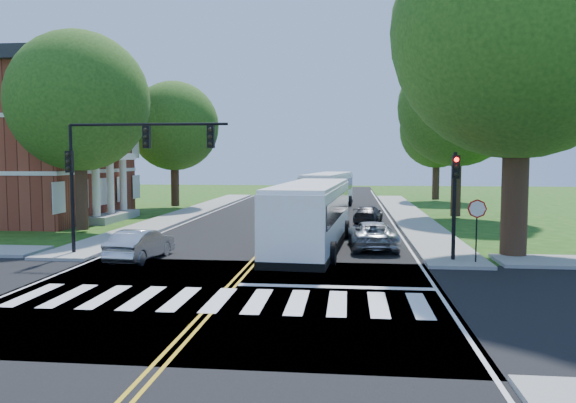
# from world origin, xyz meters

# --- Properties ---
(ground) EXTENTS (140.00, 140.00, 0.00)m
(ground) POSITION_xyz_m (0.00, 0.00, 0.00)
(ground) COLOR #1F4611
(ground) RESTS_ON ground
(road) EXTENTS (14.00, 96.00, 0.01)m
(road) POSITION_xyz_m (0.00, 18.00, 0.01)
(road) COLOR black
(road) RESTS_ON ground
(cross_road) EXTENTS (60.00, 12.00, 0.01)m
(cross_road) POSITION_xyz_m (0.00, 0.00, 0.01)
(cross_road) COLOR black
(cross_road) RESTS_ON ground
(center_line) EXTENTS (0.36, 70.00, 0.01)m
(center_line) POSITION_xyz_m (0.00, 22.00, 0.01)
(center_line) COLOR gold
(center_line) RESTS_ON road
(edge_line_w) EXTENTS (0.12, 70.00, 0.01)m
(edge_line_w) POSITION_xyz_m (-6.80, 22.00, 0.01)
(edge_line_w) COLOR silver
(edge_line_w) RESTS_ON road
(edge_line_e) EXTENTS (0.12, 70.00, 0.01)m
(edge_line_e) POSITION_xyz_m (6.80, 22.00, 0.01)
(edge_line_e) COLOR silver
(edge_line_e) RESTS_ON road
(crosswalk) EXTENTS (12.60, 3.00, 0.01)m
(crosswalk) POSITION_xyz_m (0.00, -0.50, 0.02)
(crosswalk) COLOR silver
(crosswalk) RESTS_ON road
(stop_bar) EXTENTS (6.60, 0.40, 0.01)m
(stop_bar) POSITION_xyz_m (3.50, 1.60, 0.02)
(stop_bar) COLOR silver
(stop_bar) RESTS_ON road
(sidewalk_nw) EXTENTS (2.60, 40.00, 0.15)m
(sidewalk_nw) POSITION_xyz_m (-8.30, 25.00, 0.07)
(sidewalk_nw) COLOR gray
(sidewalk_nw) RESTS_ON ground
(sidewalk_ne) EXTENTS (2.60, 40.00, 0.15)m
(sidewalk_ne) POSITION_xyz_m (8.30, 25.00, 0.07)
(sidewalk_ne) COLOR gray
(sidewalk_ne) RESTS_ON ground
(tree_ne_big) EXTENTS (10.80, 10.80, 14.91)m
(tree_ne_big) POSITION_xyz_m (11.00, 8.00, 9.62)
(tree_ne_big) COLOR #361E15
(tree_ne_big) RESTS_ON ground
(tree_west_near) EXTENTS (8.00, 8.00, 11.40)m
(tree_west_near) POSITION_xyz_m (-11.50, 14.00, 7.53)
(tree_west_near) COLOR #361E15
(tree_west_near) RESTS_ON ground
(tree_west_far) EXTENTS (7.60, 7.60, 10.67)m
(tree_west_far) POSITION_xyz_m (-11.00, 30.00, 7.00)
(tree_west_far) COLOR #361E15
(tree_west_far) RESTS_ON ground
(tree_east_mid) EXTENTS (8.40, 8.40, 11.93)m
(tree_east_mid) POSITION_xyz_m (11.50, 24.00, 7.86)
(tree_east_mid) COLOR #361E15
(tree_east_mid) RESTS_ON ground
(tree_east_far) EXTENTS (7.20, 7.20, 10.34)m
(tree_east_far) POSITION_xyz_m (12.50, 40.00, 6.86)
(tree_east_far) COLOR #361E15
(tree_east_far) RESTS_ON ground
(signal_nw) EXTENTS (7.15, 0.46, 5.66)m
(signal_nw) POSITION_xyz_m (-5.86, 6.43, 4.38)
(signal_nw) COLOR black
(signal_nw) RESTS_ON ground
(signal_ne) EXTENTS (0.30, 0.46, 4.40)m
(signal_ne) POSITION_xyz_m (8.20, 6.44, 2.96)
(signal_ne) COLOR black
(signal_ne) RESTS_ON ground
(stop_sign) EXTENTS (0.76, 0.08, 2.53)m
(stop_sign) POSITION_xyz_m (9.00, 5.98, 2.03)
(stop_sign) COLOR black
(stop_sign) RESTS_ON ground
(bus_lead) EXTENTS (3.54, 12.25, 3.13)m
(bus_lead) POSITION_xyz_m (2.19, 9.12, 1.66)
(bus_lead) COLOR white
(bus_lead) RESTS_ON road
(bus_follow) EXTENTS (4.15, 11.92, 3.02)m
(bus_follow) POSITION_xyz_m (2.20, 29.34, 1.61)
(bus_follow) COLOR white
(bus_follow) RESTS_ON road
(hatchback) EXTENTS (1.78, 4.11, 1.32)m
(hatchback) POSITION_xyz_m (-4.80, 5.66, 0.67)
(hatchback) COLOR #AEB0B5
(hatchback) RESTS_ON road
(suv) EXTENTS (2.37, 4.74, 1.29)m
(suv) POSITION_xyz_m (5.04, 9.84, 0.66)
(suv) COLOR #A8AAAF
(suv) RESTS_ON road
(dark_sedan) EXTENTS (2.23, 4.12, 1.14)m
(dark_sedan) POSITION_xyz_m (5.19, 20.30, 0.58)
(dark_sedan) COLOR black
(dark_sedan) RESTS_ON road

